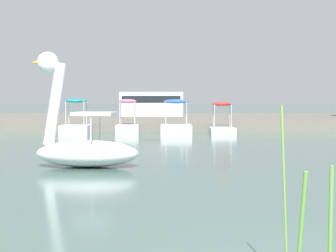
{
  "coord_description": "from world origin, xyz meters",
  "views": [
    {
      "loc": [
        -1.79,
        -4.98,
        1.6
      ],
      "look_at": [
        -1.73,
        18.34,
        0.62
      ],
      "focal_mm": 66.49,
      "sensor_mm": 36.0,
      "label": 1
    }
  ],
  "objects_px": {
    "pedal_boat_blue": "(174,125)",
    "parked_van": "(150,103)",
    "swan_boat": "(82,144)",
    "pedal_boat_teal": "(75,125)",
    "pedal_boat_red": "(220,125)",
    "pedal_boat_pink": "(126,124)"
  },
  "relations": [
    {
      "from": "swan_boat",
      "to": "pedal_boat_teal",
      "type": "bearing_deg",
      "value": 99.08
    },
    {
      "from": "swan_boat",
      "to": "pedal_boat_teal",
      "type": "relative_size",
      "value": 1.31
    },
    {
      "from": "pedal_boat_red",
      "to": "pedal_boat_pink",
      "type": "distance_m",
      "value": 4.44
    },
    {
      "from": "swan_boat",
      "to": "pedal_boat_pink",
      "type": "height_order",
      "value": "swan_boat"
    },
    {
      "from": "swan_boat",
      "to": "pedal_boat_blue",
      "type": "bearing_deg",
      "value": 80.21
    },
    {
      "from": "pedal_boat_teal",
      "to": "parked_van",
      "type": "distance_m",
      "value": 16.21
    },
    {
      "from": "pedal_boat_red",
      "to": "pedal_boat_teal",
      "type": "xyz_separation_m",
      "value": [
        -6.79,
        -0.16,
        0.01
      ]
    },
    {
      "from": "pedal_boat_blue",
      "to": "pedal_boat_teal",
      "type": "bearing_deg",
      "value": 179.64
    },
    {
      "from": "pedal_boat_pink",
      "to": "parked_van",
      "type": "xyz_separation_m",
      "value": [
        0.73,
        15.48,
        0.9
      ]
    },
    {
      "from": "pedal_boat_teal",
      "to": "parked_van",
      "type": "bearing_deg",
      "value": 79.02
    },
    {
      "from": "pedal_boat_pink",
      "to": "swan_boat",
      "type": "bearing_deg",
      "value": -90.5
    },
    {
      "from": "pedal_boat_blue",
      "to": "pedal_boat_pink",
      "type": "relative_size",
      "value": 1.18
    },
    {
      "from": "swan_boat",
      "to": "pedal_boat_red",
      "type": "height_order",
      "value": "swan_boat"
    },
    {
      "from": "parked_van",
      "to": "pedal_boat_teal",
      "type": "bearing_deg",
      "value": -100.98
    },
    {
      "from": "swan_boat",
      "to": "parked_van",
      "type": "distance_m",
      "value": 29.87
    },
    {
      "from": "pedal_boat_blue",
      "to": "parked_van",
      "type": "relative_size",
      "value": 0.53
    },
    {
      "from": "pedal_boat_red",
      "to": "pedal_boat_pink",
      "type": "height_order",
      "value": "pedal_boat_pink"
    },
    {
      "from": "pedal_boat_pink",
      "to": "parked_van",
      "type": "height_order",
      "value": "parked_van"
    },
    {
      "from": "parked_van",
      "to": "pedal_boat_red",
      "type": "bearing_deg",
      "value": -76.75
    },
    {
      "from": "pedal_boat_blue",
      "to": "pedal_boat_teal",
      "type": "xyz_separation_m",
      "value": [
        -4.64,
        0.03,
        0.01
      ]
    },
    {
      "from": "swan_boat",
      "to": "pedal_boat_red",
      "type": "bearing_deg",
      "value": 72.13
    },
    {
      "from": "parked_van",
      "to": "swan_boat",
      "type": "bearing_deg",
      "value": -91.63
    }
  ]
}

